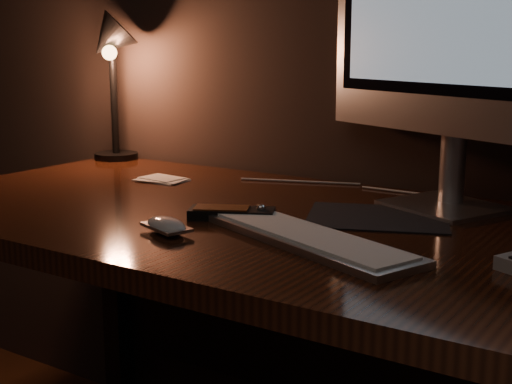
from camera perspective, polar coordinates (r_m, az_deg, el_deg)
The scene contains 9 objects.
desk at distance 1.41m, azimuth 3.55°, elevation -6.61°, with size 1.60×0.75×0.75m.
monitor at distance 1.39m, azimuth 15.63°, elevation 14.41°, with size 0.59×0.29×0.66m.
keyboard at distance 1.15m, azimuth 4.23°, elevation -3.66°, with size 0.43×0.12×0.02m, color silver.
mousepad at distance 1.33m, azimuth 9.66°, elevation -2.01°, with size 0.25×0.20×0.00m, color black.
mouse at distance 1.22m, azimuth -7.18°, elevation -2.84°, with size 0.10×0.05×0.02m, color white.
media_remote at distance 1.30m, azimuth -1.95°, elevation -1.69°, with size 0.17×0.12×0.03m.
papers at distance 1.68m, azimuth -7.57°, elevation 1.03°, with size 0.12×0.08×0.01m, color white.
desk_lamp at distance 1.95m, azimuth -11.58°, elevation 10.24°, with size 0.21×0.21×0.40m.
cable at distance 1.58m, azimuth 7.90°, elevation 0.30°, with size 0.00×0.00×0.54m, color white.
Camera 1 is at (0.66, 0.76, 1.06)m, focal length 50.00 mm.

